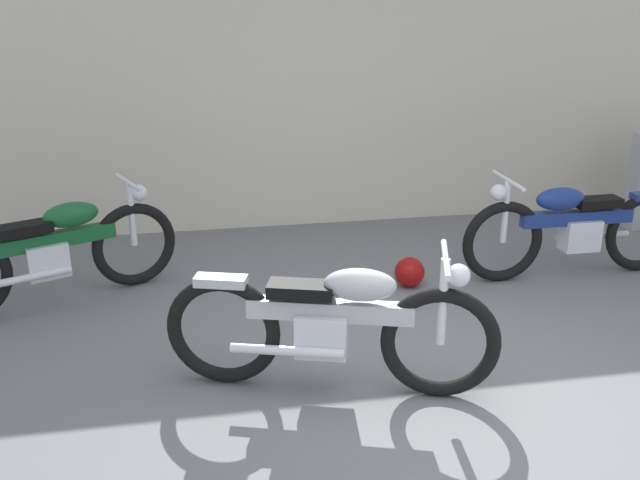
% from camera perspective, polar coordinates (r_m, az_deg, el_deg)
% --- Properties ---
extents(ground_plane, '(40.00, 40.00, 0.00)m').
position_cam_1_polar(ground_plane, '(4.75, 10.87, -13.32)').
color(ground_plane, slate).
extents(building_wall, '(18.00, 0.30, 2.76)m').
position_cam_1_polar(building_wall, '(7.89, 1.14, 11.32)').
color(building_wall, beige).
rests_on(building_wall, ground_plane).
extents(helmet, '(0.27, 0.27, 0.27)m').
position_cam_1_polar(helmet, '(6.40, 7.18, -2.57)').
color(helmet, maroon).
rests_on(helmet, ground_plane).
extents(motorcycle_silver, '(2.13, 0.89, 0.99)m').
position_cam_1_polar(motorcycle_silver, '(4.67, 1.03, -6.79)').
color(motorcycle_silver, black).
rests_on(motorcycle_silver, ground_plane).
extents(motorcycle_green, '(2.02, 1.03, 0.97)m').
position_cam_1_polar(motorcycle_green, '(6.32, -20.47, -0.81)').
color(motorcycle_green, black).
rests_on(motorcycle_green, ground_plane).
extents(motorcycle_blue, '(2.15, 0.60, 0.97)m').
position_cam_1_polar(motorcycle_blue, '(6.87, 19.62, 0.91)').
color(motorcycle_blue, black).
rests_on(motorcycle_blue, ground_plane).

